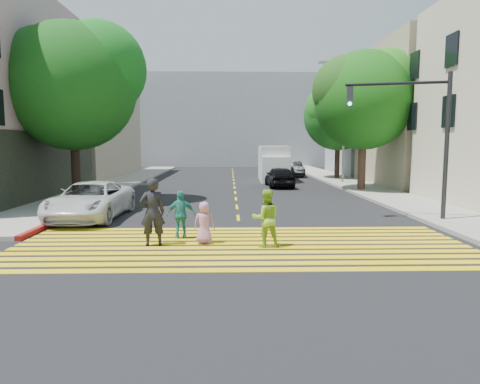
{
  "coord_description": "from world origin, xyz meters",
  "views": [
    {
      "loc": [
        -0.35,
        -11.09,
        3.0
      ],
      "look_at": [
        0.0,
        3.0,
        1.4
      ],
      "focal_mm": 32.0,
      "sensor_mm": 36.0,
      "label": 1
    }
  ],
  "objects_px": {
    "tree_left": "(74,80)",
    "pedestrian_man": "(152,212)",
    "tree_right_near": "(365,95)",
    "white_sedan": "(91,200)",
    "pedestrian_woman": "(266,218)",
    "silver_car": "(269,167)",
    "dark_car_parked": "(293,169)",
    "tree_right_far": "(339,112)",
    "white_van": "(274,164)",
    "pedestrian_child": "(204,223)",
    "pedestrian_extra": "(181,215)",
    "dark_car_near": "(280,177)",
    "traffic_signal": "(418,126)"
  },
  "relations": [
    {
      "from": "dark_car_near",
      "to": "traffic_signal",
      "type": "distance_m",
      "value": 14.03
    },
    {
      "from": "traffic_signal",
      "to": "pedestrian_man",
      "type": "bearing_deg",
      "value": -144.13
    },
    {
      "from": "pedestrian_extra",
      "to": "traffic_signal",
      "type": "relative_size",
      "value": 0.27
    },
    {
      "from": "tree_right_near",
      "to": "pedestrian_woman",
      "type": "distance_m",
      "value": 16.88
    },
    {
      "from": "tree_right_far",
      "to": "pedestrian_man",
      "type": "xyz_separation_m",
      "value": [
        -11.34,
        -23.16,
        -4.58
      ]
    },
    {
      "from": "pedestrian_child",
      "to": "silver_car",
      "type": "distance_m",
      "value": 30.41
    },
    {
      "from": "pedestrian_man",
      "to": "dark_car_near",
      "type": "bearing_deg",
      "value": -122.81
    },
    {
      "from": "tree_right_near",
      "to": "white_van",
      "type": "bearing_deg",
      "value": 120.82
    },
    {
      "from": "tree_left",
      "to": "pedestrian_man",
      "type": "bearing_deg",
      "value": -60.02
    },
    {
      "from": "silver_car",
      "to": "dark_car_parked",
      "type": "relative_size",
      "value": 1.04
    },
    {
      "from": "pedestrian_man",
      "to": "dark_car_parked",
      "type": "xyz_separation_m",
      "value": [
        8.05,
        26.39,
        -0.29
      ]
    },
    {
      "from": "tree_right_far",
      "to": "pedestrian_man",
      "type": "relative_size",
      "value": 4.13
    },
    {
      "from": "tree_left",
      "to": "pedestrian_woman",
      "type": "bearing_deg",
      "value": -47.92
    },
    {
      "from": "tree_left",
      "to": "traffic_signal",
      "type": "distance_m",
      "value": 16.13
    },
    {
      "from": "pedestrian_extra",
      "to": "white_van",
      "type": "height_order",
      "value": "white_van"
    },
    {
      "from": "tree_right_far",
      "to": "white_sedan",
      "type": "xyz_separation_m",
      "value": [
        -14.63,
        -18.5,
        -4.85
      ]
    },
    {
      "from": "tree_left",
      "to": "pedestrian_man",
      "type": "height_order",
      "value": "tree_left"
    },
    {
      "from": "pedestrian_woman",
      "to": "white_sedan",
      "type": "height_order",
      "value": "pedestrian_woman"
    },
    {
      "from": "white_van",
      "to": "dark_car_parked",
      "type": "bearing_deg",
      "value": 64.52
    },
    {
      "from": "silver_car",
      "to": "white_van",
      "type": "bearing_deg",
      "value": 86.22
    },
    {
      "from": "pedestrian_extra",
      "to": "traffic_signal",
      "type": "bearing_deg",
      "value": -171.03
    },
    {
      "from": "pedestrian_woman",
      "to": "white_sedan",
      "type": "bearing_deg",
      "value": -43.74
    },
    {
      "from": "pedestrian_extra",
      "to": "silver_car",
      "type": "xyz_separation_m",
      "value": [
        5.47,
        29.32,
        -0.11
      ]
    },
    {
      "from": "tree_right_near",
      "to": "pedestrian_man",
      "type": "xyz_separation_m",
      "value": [
        -10.63,
        -14.06,
        -4.96
      ]
    },
    {
      "from": "dark_car_near",
      "to": "traffic_signal",
      "type": "height_order",
      "value": "traffic_signal"
    },
    {
      "from": "tree_right_far",
      "to": "pedestrian_extra",
      "type": "distance_m",
      "value": 25.13
    },
    {
      "from": "pedestrian_extra",
      "to": "white_van",
      "type": "bearing_deg",
      "value": -112.49
    },
    {
      "from": "white_sedan",
      "to": "tree_right_far",
      "type": "bearing_deg",
      "value": 53.34
    },
    {
      "from": "white_sedan",
      "to": "dark_car_parked",
      "type": "xyz_separation_m",
      "value": [
        11.35,
        21.74,
        -0.03
      ]
    },
    {
      "from": "pedestrian_extra",
      "to": "white_sedan",
      "type": "bearing_deg",
      "value": -51.96
    },
    {
      "from": "tree_right_near",
      "to": "traffic_signal",
      "type": "relative_size",
      "value": 1.56
    },
    {
      "from": "tree_left",
      "to": "dark_car_near",
      "type": "distance_m",
      "value": 14.51
    },
    {
      "from": "tree_right_near",
      "to": "white_sedan",
      "type": "height_order",
      "value": "tree_right_near"
    },
    {
      "from": "pedestrian_extra",
      "to": "white_sedan",
      "type": "relative_size",
      "value": 0.29
    },
    {
      "from": "white_sedan",
      "to": "traffic_signal",
      "type": "distance_m",
      "value": 13.07
    },
    {
      "from": "pedestrian_man",
      "to": "pedestrian_woman",
      "type": "bearing_deg",
      "value": 161.32
    },
    {
      "from": "tree_right_near",
      "to": "traffic_signal",
      "type": "distance_m",
      "value": 10.7
    },
    {
      "from": "silver_car",
      "to": "tree_right_far",
      "type": "bearing_deg",
      "value": 124.8
    },
    {
      "from": "dark_car_near",
      "to": "white_van",
      "type": "height_order",
      "value": "white_van"
    },
    {
      "from": "dark_car_parked",
      "to": "pedestrian_extra",
      "type": "bearing_deg",
      "value": -107.95
    },
    {
      "from": "white_sedan",
      "to": "silver_car",
      "type": "relative_size",
      "value": 1.18
    },
    {
      "from": "tree_right_far",
      "to": "white_van",
      "type": "xyz_separation_m",
      "value": [
        -5.49,
        -1.08,
        -4.26
      ]
    },
    {
      "from": "pedestrian_man",
      "to": "pedestrian_woman",
      "type": "relative_size",
      "value": 1.18
    },
    {
      "from": "white_van",
      "to": "white_sedan",
      "type": "bearing_deg",
      "value": -116.08
    },
    {
      "from": "tree_left",
      "to": "pedestrian_man",
      "type": "distance_m",
      "value": 12.06
    },
    {
      "from": "tree_right_near",
      "to": "tree_right_far",
      "type": "height_order",
      "value": "tree_right_near"
    },
    {
      "from": "pedestrian_woman",
      "to": "dark_car_parked",
      "type": "relative_size",
      "value": 0.39
    },
    {
      "from": "pedestrian_woman",
      "to": "traffic_signal",
      "type": "height_order",
      "value": "traffic_signal"
    },
    {
      "from": "tree_right_far",
      "to": "pedestrian_extra",
      "type": "bearing_deg",
      "value": -115.46
    },
    {
      "from": "tree_right_near",
      "to": "white_van",
      "type": "distance_m",
      "value": 10.42
    }
  ]
}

